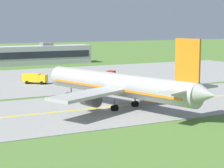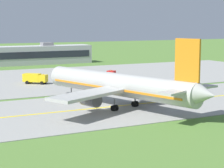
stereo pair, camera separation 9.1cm
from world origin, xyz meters
TOP-DOWN VIEW (x-y plane):
  - ground_plane at (0.00, 0.00)m, footprint 500.00×500.00m
  - taxiway_strip at (0.00, 0.00)m, footprint 240.00×28.00m
  - apron_pad at (10.00, 42.00)m, footprint 140.00×52.00m
  - taxiway_centreline at (0.00, 0.00)m, footprint 220.00×0.60m
  - airplane_lead at (2.04, -1.16)m, footprint 31.81×38.76m
  - service_truck_baggage at (18.89, 34.14)m, footprint 6.29×5.58m
  - service_truck_fuel at (-2.78, 34.30)m, footprint 5.91×5.43m
  - terminal_building at (5.79, 83.98)m, footprint 54.51×8.61m

SIDE VIEW (x-z plane):
  - ground_plane at x=0.00m, z-range 0.00..0.00m
  - taxiway_strip at x=0.00m, z-range 0.00..0.10m
  - apron_pad at x=10.00m, z-range 0.00..0.10m
  - taxiway_centreline at x=0.00m, z-range 0.10..0.11m
  - service_truck_baggage at x=18.89m, z-range -0.11..2.48m
  - service_truck_fuel at x=-2.78m, z-range 0.23..2.83m
  - terminal_building at x=5.79m, z-range -0.57..7.39m
  - airplane_lead at x=2.04m, z-range -2.22..10.48m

